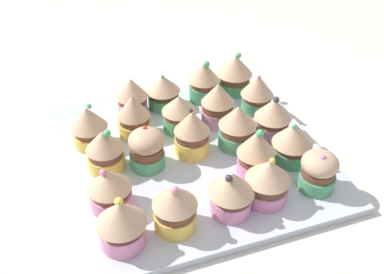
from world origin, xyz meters
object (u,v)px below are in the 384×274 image
(cupcake_6, at_px, (256,152))
(cupcake_21, at_px, (89,125))
(cupcake_3, at_px, (257,92))
(cupcake_15, at_px, (147,148))
(cupcake_17, at_px, (132,96))
(cupcake_7, at_px, (237,126))
(cupcake_2, at_px, (274,117))
(cupcake_0, at_px, (318,171))
(cupcake_13, at_px, (163,90))
(cupcake_11, at_px, (193,131))
(cupcake_14, at_px, (175,206))
(cupcake_4, at_px, (235,72))
(cupcake_5, at_px, (268,180))
(cupcake_19, at_px, (110,189))
(cupcake_9, at_px, (204,80))
(cupcake_1, at_px, (292,141))
(cupcake_16, at_px, (134,115))
(cupcake_18, at_px, (121,223))
(cupcake_20, at_px, (105,150))
(cupcake_8, at_px, (218,103))
(cupcake_10, at_px, (231,191))
(cupcake_12, at_px, (177,113))
(baking_tray, at_px, (192,155))

(cupcake_6, relative_size, cupcake_21, 1.12)
(cupcake_3, bearing_deg, cupcake_15, 110.41)
(cupcake_17, bearing_deg, cupcake_7, -135.67)
(cupcake_2, bearing_deg, cupcake_7, 92.51)
(cupcake_0, bearing_deg, cupcake_13, 28.28)
(cupcake_11, height_order, cupcake_14, cupcake_11)
(cupcake_11, distance_m, cupcake_14, 0.16)
(cupcake_4, distance_m, cupcake_5, 0.29)
(cupcake_19, bearing_deg, cupcake_14, -131.73)
(cupcake_9, xyz_separation_m, cupcake_21, (-0.07, 0.22, -0.00))
(cupcake_1, height_order, cupcake_16, cupcake_16)
(cupcake_17, bearing_deg, cupcake_5, -154.54)
(cupcake_2, xyz_separation_m, cupcake_5, (-0.13, 0.08, -0.00))
(cupcake_2, xyz_separation_m, cupcake_18, (-0.14, 0.28, 0.00))
(cupcake_9, distance_m, cupcake_20, 0.25)
(cupcake_0, relative_size, cupcake_5, 0.90)
(cupcake_11, bearing_deg, cupcake_17, 27.04)
(cupcake_17, bearing_deg, cupcake_1, -135.26)
(cupcake_1, xyz_separation_m, cupcake_14, (-0.07, 0.21, 0.00))
(cupcake_13, bearing_deg, cupcake_8, -137.04)
(cupcake_16, bearing_deg, cupcake_17, -10.43)
(cupcake_0, height_order, cupcake_15, cupcake_15)
(cupcake_3, bearing_deg, cupcake_16, 89.46)
(cupcake_14, height_order, cupcake_19, cupcake_14)
(cupcake_7, height_order, cupcake_14, same)
(cupcake_9, bearing_deg, cupcake_6, 179.96)
(cupcake_8, xyz_separation_m, cupcake_17, (0.07, 0.13, -0.00))
(cupcake_8, height_order, cupcake_10, cupcake_8)
(cupcake_4, bearing_deg, cupcake_5, 165.71)
(cupcake_6, bearing_deg, cupcake_19, 89.12)
(cupcake_3, height_order, cupcake_17, cupcake_3)
(cupcake_17, bearing_deg, cupcake_12, -139.54)
(cupcake_2, relative_size, cupcake_8, 0.96)
(cupcake_2, distance_m, cupcake_16, 0.23)
(cupcake_5, relative_size, cupcake_20, 0.97)
(cupcake_2, xyz_separation_m, cupcake_4, (0.15, 0.00, 0.00))
(baking_tray, bearing_deg, cupcake_1, -116.49)
(cupcake_8, relative_size, cupcake_19, 1.14)
(cupcake_17, bearing_deg, cupcake_20, 150.86)
(cupcake_16, distance_m, cupcake_20, 0.09)
(cupcake_6, height_order, cupcake_15, cupcake_6)
(cupcake_13, bearing_deg, cupcake_10, -177.32)
(cupcake_11, relative_size, cupcake_18, 1.06)
(cupcake_14, height_order, cupcake_16, same)
(cupcake_19, bearing_deg, cupcake_8, -56.94)
(cupcake_2, xyz_separation_m, cupcake_9, (0.14, 0.07, 0.00))
(cupcake_5, xyz_separation_m, cupcake_10, (-0.00, 0.06, 0.00))
(cupcake_19, bearing_deg, cupcake_7, -72.42)
(cupcake_19, distance_m, cupcake_21, 0.15)
(cupcake_9, height_order, cupcake_12, cupcake_9)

